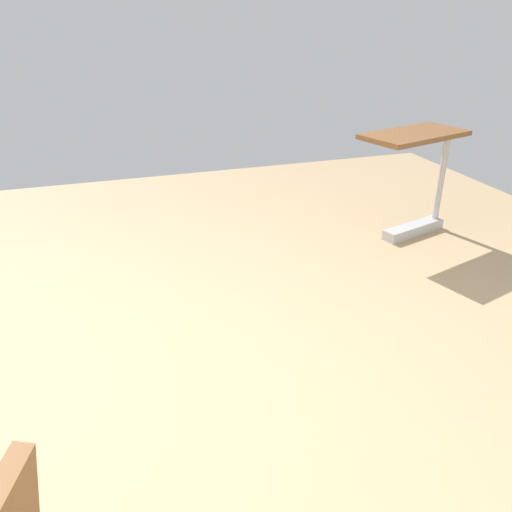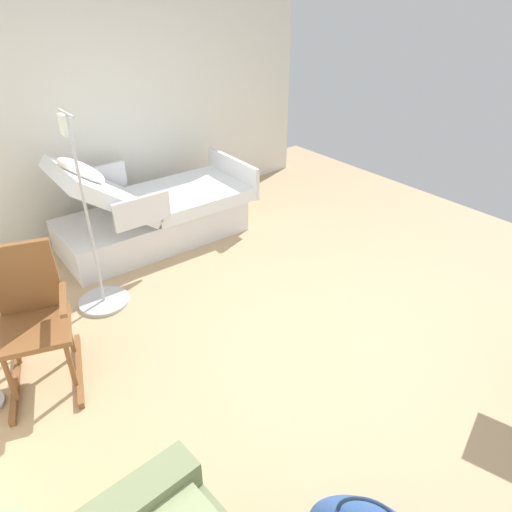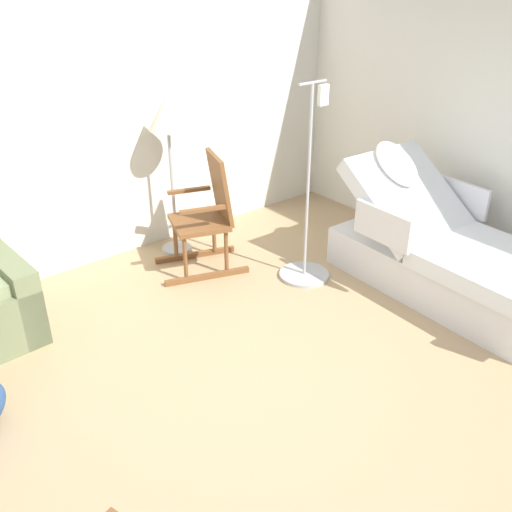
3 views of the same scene
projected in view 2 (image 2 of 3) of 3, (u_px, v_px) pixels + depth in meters
name	position (u px, v px, depth m)	size (l,w,h in m)	color
ground_plane	(279.00, 325.00, 4.02)	(6.73, 6.73, 0.00)	tan
side_wall	(113.00, 100.00, 5.14)	(0.10, 5.07, 2.70)	silver
hospital_bed	(152.00, 214.00, 5.12)	(1.06, 2.09, 1.15)	silver
rocking_chair	(33.00, 318.00, 3.29)	(0.87, 0.70, 1.05)	brown
iv_pole	(99.00, 279.00, 4.16)	(0.44, 0.44, 1.69)	#B2B5BA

